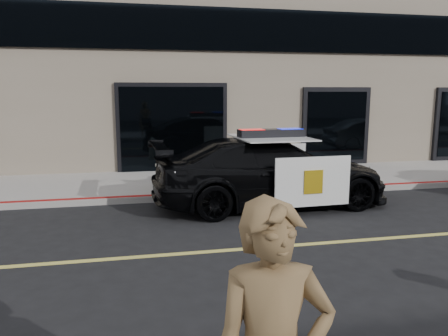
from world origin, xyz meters
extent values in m
plane|color=black|center=(0.00, 0.00, 0.00)|extent=(120.00, 120.00, 0.00)
cube|color=gray|center=(0.00, 5.25, 0.07)|extent=(60.00, 3.50, 0.15)
cube|color=#756856|center=(0.00, 10.50, 6.00)|extent=(60.00, 7.00, 12.00)
imported|color=black|center=(0.83, 2.66, 0.78)|extent=(2.61, 5.57, 1.57)
cube|color=white|center=(1.40, 1.56, 0.76)|extent=(1.67, 0.10, 1.05)
cube|color=white|center=(1.31, 3.81, 0.76)|extent=(1.67, 0.10, 1.05)
cube|color=white|center=(0.83, 2.66, 1.58)|extent=(1.64, 1.94, 0.03)
cube|color=gold|center=(1.40, 1.53, 0.76)|extent=(0.42, 0.03, 0.50)
cube|color=black|center=(0.83, 2.66, 1.67)|extent=(1.52, 0.45, 0.18)
cube|color=red|center=(0.38, 2.65, 1.69)|extent=(0.54, 0.36, 0.17)
cube|color=#0C19CC|center=(1.29, 2.68, 1.69)|extent=(0.54, 0.36, 0.17)
cylinder|color=beige|center=(-1.54, 4.32, 0.19)|extent=(0.36, 0.36, 0.08)
cylinder|color=beige|center=(-1.54, 4.32, 0.48)|extent=(0.26, 0.26, 0.50)
cylinder|color=beige|center=(-1.54, 4.32, 0.76)|extent=(0.31, 0.31, 0.06)
sphere|color=beige|center=(-1.54, 4.32, 0.82)|extent=(0.23, 0.23, 0.23)
cylinder|color=beige|center=(-1.54, 4.32, 0.92)|extent=(0.07, 0.07, 0.07)
cylinder|color=beige|center=(-1.54, 4.49, 0.55)|extent=(0.13, 0.12, 0.13)
cylinder|color=beige|center=(-1.54, 4.14, 0.55)|extent=(0.13, 0.12, 0.13)
cylinder|color=beige|center=(-1.54, 4.11, 0.48)|extent=(0.17, 0.14, 0.17)
camera|label=1|loc=(-2.23, -6.74, 2.60)|focal=35.00mm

